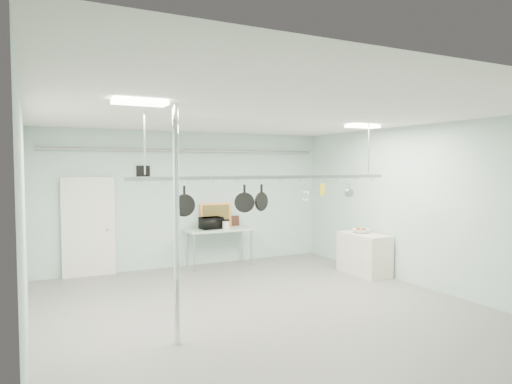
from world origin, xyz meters
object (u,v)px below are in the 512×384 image
chrome_pole (176,225)px  pot_rack (270,175)px  fruit_bowl (361,231)px  coffee_canister (226,225)px  microwave (211,223)px  skillet_right (261,198)px  prep_table (219,231)px  side_cabinet (364,254)px  skillet_left (184,201)px  skillet_mid (244,199)px

chrome_pole → pot_rack: size_ratio=0.67×
chrome_pole → fruit_bowl: chrome_pole is taller
fruit_bowl → pot_rack: bearing=-157.6°
coffee_canister → microwave: bearing=153.6°
skillet_right → coffee_canister: bearing=54.4°
prep_table → microwave: size_ratio=3.15×
fruit_bowl → skillet_right: (-3.13, -1.22, 0.91)m
side_cabinet → skillet_left: skillet_left is taller
skillet_mid → skillet_right: same height
fruit_bowl → side_cabinet: bearing=-94.9°
prep_table → microwave: microwave is taller
skillet_left → skillet_mid: 1.02m
microwave → fruit_bowl: size_ratio=1.33×
chrome_pole → side_cabinet: bearing=22.4°
pot_rack → skillet_left: (-1.50, 0.00, -0.38)m
pot_rack → coffee_canister: pot_rack is taller
prep_table → skillet_left: 3.94m
chrome_pole → microwave: size_ratio=6.31×
side_cabinet → coffee_canister: (-2.44, 2.05, 0.55)m
coffee_canister → fruit_bowl: bearing=-38.3°
skillet_left → coffee_canister: bearing=58.5°
coffee_canister → skillet_mid: (-0.99, -3.15, 0.86)m
chrome_pole → skillet_mid: 1.70m
skillet_left → skillet_mid: bearing=1.1°
fruit_bowl → skillet_right: size_ratio=0.85×
skillet_left → fruit_bowl: bearing=16.4°
side_cabinet → skillet_mid: bearing=-162.2°
side_cabinet → skillet_right: (-3.12, -1.10, 1.41)m
skillet_mid → skillet_right: (0.31, 0.00, 0.01)m
side_cabinet → pot_rack: bearing=-159.6°
prep_table → coffee_canister: (0.11, -0.15, 0.17)m
skillet_right → prep_table: bearing=56.8°
fruit_bowl → chrome_pole: bearing=-156.4°
skillet_left → prep_table: bearing=61.1°
prep_table → skillet_mid: (-0.88, -3.30, 1.02)m
chrome_pole → microwave: 4.74m
chrome_pole → skillet_right: bearing=27.5°
chrome_pole → skillet_left: (0.40, 0.90, 0.25)m
pot_rack → microwave: pot_rack is taller
coffee_canister → pot_rack: bearing=-99.2°
microwave → skillet_right: (-0.37, -3.31, 0.82)m
fruit_bowl → skillet_right: 3.48m
microwave → skillet_left: bearing=56.3°
skillet_mid → coffee_canister: bearing=100.8°
side_cabinet → microwave: (-2.75, 2.21, 0.60)m
pot_rack → skillet_mid: (-0.48, 0.00, -0.37)m
chrome_pole → skillet_left: bearing=66.2°
pot_rack → skillet_left: pot_rack is taller
chrome_pole → prep_table: size_ratio=2.00×
prep_table → pot_rack: pot_rack is taller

